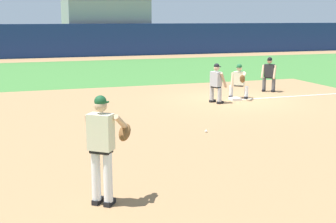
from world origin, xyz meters
TOP-DOWN VIEW (x-y plane):
  - ground_plane at (0.00, 0.00)m, footprint 160.00×160.00m
  - infield_dirt_patch at (-3.33, -4.24)m, footprint 18.00×18.00m
  - warning_track_strip at (0.00, 20.00)m, footprint 48.00×3.20m
  - first_base_bag at (0.00, 0.00)m, footprint 0.38×0.38m
  - baseball at (-3.05, -4.39)m, footprint 0.07×0.07m
  - pitcher at (-6.63, -8.47)m, footprint 0.85×0.54m
  - first_baseman at (0.29, 0.26)m, footprint 0.72×1.09m
  - baserunner at (-0.95, -0.35)m, footprint 0.57×0.67m
  - umpire at (2.27, 1.41)m, footprint 0.68×0.67m
  - outfield_wall at (0.00, 22.00)m, footprint 48.00×0.50m
  - stadium_seating_block at (-0.00, 25.75)m, footprint 6.89×5.90m

SIDE VIEW (x-z plane):
  - ground_plane at x=0.00m, z-range 0.00..0.00m
  - infield_dirt_patch at x=-3.33m, z-range 0.00..0.01m
  - warning_track_strip at x=0.00m, z-range 0.00..0.01m
  - baseball at x=-3.05m, z-range 0.00..0.07m
  - first_base_bag at x=0.00m, z-range 0.00..0.09m
  - first_baseman at x=0.29m, z-range 0.06..1.40m
  - baserunner at x=-0.95m, z-range 0.06..1.52m
  - umpire at x=2.27m, z-range 0.06..1.52m
  - pitcher at x=-6.63m, z-range 0.13..1.99m
  - outfield_wall at x=0.00m, z-range 0.00..2.60m
  - stadium_seating_block at x=0.00m, z-range 0.02..6.02m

